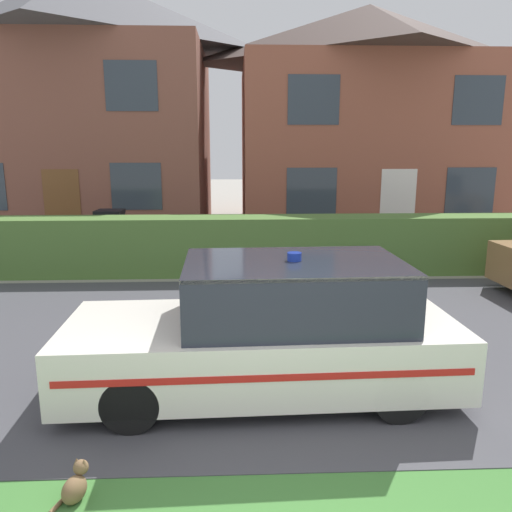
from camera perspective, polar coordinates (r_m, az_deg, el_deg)
road_strip at (r=7.32m, az=0.89°, el=-9.26°), size 28.00×6.19×0.01m
garden_hedge at (r=10.78m, az=-0.84°, el=1.24°), size 12.75×0.87×1.24m
police_car at (r=5.56m, az=1.81°, el=-8.48°), size 4.30×1.79×1.59m
cat at (r=4.50m, az=-19.92°, el=-23.44°), size 0.27×0.31×0.31m
house_left at (r=18.00m, az=-18.89°, el=16.32°), size 8.16×6.70×8.11m
house_right at (r=17.76m, az=12.37°, el=15.19°), size 8.61×6.92×7.18m
wheelie_bin at (r=12.85m, az=-16.26°, el=2.46°), size 0.66×0.62×1.19m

